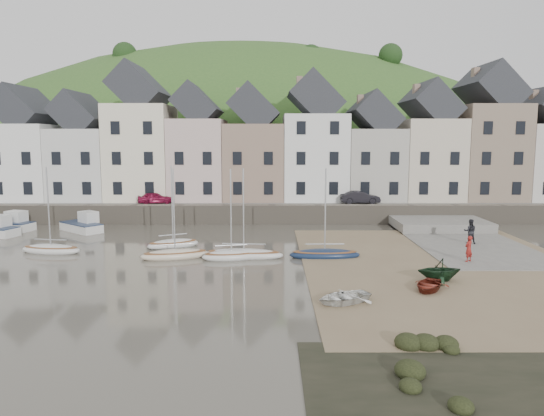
{
  "coord_description": "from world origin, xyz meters",
  "views": [
    {
      "loc": [
        -0.03,
        -31.68,
        8.13
      ],
      "look_at": [
        0.0,
        6.0,
        3.0
      ],
      "focal_mm": 34.16,
      "sensor_mm": 36.0,
      "label": 1
    }
  ],
  "objects_px": {
    "car_right": "(360,197)",
    "rowboat_green": "(439,269)",
    "person_red": "(469,249)",
    "sailboat_0": "(51,249)",
    "car_left": "(155,198)",
    "rowboat_red": "(429,285)",
    "rowboat_white": "(343,297)",
    "person_dark": "(470,231)"
  },
  "relations": [
    {
      "from": "sailboat_0",
      "to": "car_left",
      "type": "distance_m",
      "value": 15.75
    },
    {
      "from": "rowboat_green",
      "to": "car_right",
      "type": "xyz_separation_m",
      "value": [
        -0.69,
        22.61,
        1.53
      ]
    },
    {
      "from": "sailboat_0",
      "to": "car_right",
      "type": "height_order",
      "value": "sailboat_0"
    },
    {
      "from": "car_left",
      "to": "car_right",
      "type": "bearing_deg",
      "value": -106.06
    },
    {
      "from": "car_left",
      "to": "rowboat_white",
      "type": "bearing_deg",
      "value": -166.35
    },
    {
      "from": "rowboat_green",
      "to": "car_right",
      "type": "relative_size",
      "value": 0.64
    },
    {
      "from": "rowboat_white",
      "to": "person_dark",
      "type": "distance_m",
      "value": 18.3
    },
    {
      "from": "rowboat_green",
      "to": "person_dark",
      "type": "distance_m",
      "value": 11.63
    },
    {
      "from": "rowboat_red",
      "to": "person_dark",
      "type": "bearing_deg",
      "value": 90.07
    },
    {
      "from": "rowboat_red",
      "to": "person_red",
      "type": "xyz_separation_m",
      "value": [
        4.45,
        6.19,
        0.64
      ]
    },
    {
      "from": "person_red",
      "to": "person_dark",
      "type": "distance_m",
      "value": 6.25
    },
    {
      "from": "person_red",
      "to": "car_right",
      "type": "bearing_deg",
      "value": -112.63
    },
    {
      "from": "rowboat_green",
      "to": "person_red",
      "type": "xyz_separation_m",
      "value": [
        3.32,
        4.37,
        0.26
      ]
    },
    {
      "from": "car_right",
      "to": "rowboat_white",
      "type": "bearing_deg",
      "value": 166.62
    },
    {
      "from": "person_dark",
      "to": "car_left",
      "type": "height_order",
      "value": "car_left"
    },
    {
      "from": "rowboat_white",
      "to": "person_red",
      "type": "distance_m",
      "value": 12.5
    },
    {
      "from": "sailboat_0",
      "to": "rowboat_green",
      "type": "relative_size",
      "value": 2.54
    },
    {
      "from": "rowboat_white",
      "to": "car_left",
      "type": "distance_m",
      "value": 30.64
    },
    {
      "from": "person_red",
      "to": "car_right",
      "type": "relative_size",
      "value": 0.44
    },
    {
      "from": "car_left",
      "to": "sailboat_0",
      "type": "bearing_deg",
      "value": 148.71
    },
    {
      "from": "rowboat_red",
      "to": "car_right",
      "type": "distance_m",
      "value": 24.51
    },
    {
      "from": "sailboat_0",
      "to": "car_left",
      "type": "height_order",
      "value": "sailboat_0"
    },
    {
      "from": "rowboat_white",
      "to": "rowboat_red",
      "type": "relative_size",
      "value": 1.11
    },
    {
      "from": "rowboat_white",
      "to": "rowboat_red",
      "type": "xyz_separation_m",
      "value": [
        4.85,
        2.13,
        -0.03
      ]
    },
    {
      "from": "sailboat_0",
      "to": "rowboat_red",
      "type": "height_order",
      "value": "sailboat_0"
    },
    {
      "from": "rowboat_red",
      "to": "car_left",
      "type": "distance_m",
      "value": 31.63
    },
    {
      "from": "person_dark",
      "to": "rowboat_green",
      "type": "bearing_deg",
      "value": 77.12
    },
    {
      "from": "person_red",
      "to": "person_dark",
      "type": "xyz_separation_m",
      "value": [
        2.3,
        5.81,
        0.09
      ]
    },
    {
      "from": "person_dark",
      "to": "car_left",
      "type": "distance_m",
      "value": 29.53
    },
    {
      "from": "sailboat_0",
      "to": "car_right",
      "type": "relative_size",
      "value": 1.62
    },
    {
      "from": "car_right",
      "to": "rowboat_green",
      "type": "bearing_deg",
      "value": 179.65
    },
    {
      "from": "person_red",
      "to": "car_left",
      "type": "xyz_separation_m",
      "value": [
        -24.47,
        18.24,
        1.21
      ]
    },
    {
      "from": "rowboat_red",
      "to": "car_right",
      "type": "bearing_deg",
      "value": 118.39
    },
    {
      "from": "rowboat_white",
      "to": "rowboat_red",
      "type": "height_order",
      "value": "rowboat_white"
    },
    {
      "from": "person_dark",
      "to": "rowboat_white",
      "type": "bearing_deg",
      "value": 66.62
    },
    {
      "from": "sailboat_0",
      "to": "rowboat_green",
      "type": "xyz_separation_m",
      "value": [
        25.26,
        -7.52,
        0.45
      ]
    },
    {
      "from": "rowboat_green",
      "to": "car_right",
      "type": "bearing_deg",
      "value": 176.61
    },
    {
      "from": "person_dark",
      "to": "car_left",
      "type": "xyz_separation_m",
      "value": [
        -26.77,
        12.43,
        1.13
      ]
    },
    {
      "from": "rowboat_red",
      "to": "car_right",
      "type": "xyz_separation_m",
      "value": [
        0.45,
        24.43,
        1.91
      ]
    },
    {
      "from": "sailboat_0",
      "to": "person_dark",
      "type": "xyz_separation_m",
      "value": [
        30.88,
        2.66,
        0.79
      ]
    },
    {
      "from": "rowboat_green",
      "to": "rowboat_white",
      "type": "bearing_deg",
      "value": -61.69
    },
    {
      "from": "sailboat_0",
      "to": "car_left",
      "type": "relative_size",
      "value": 1.84
    }
  ]
}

